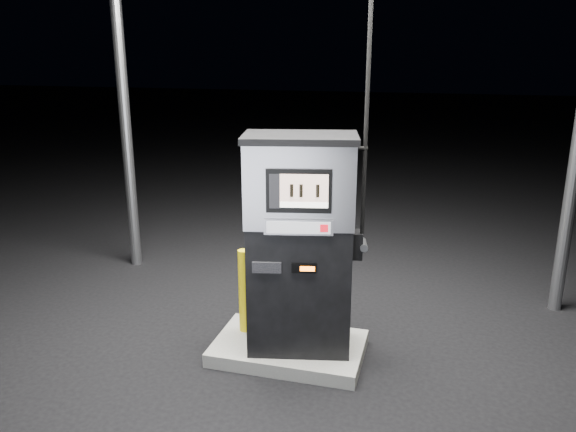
# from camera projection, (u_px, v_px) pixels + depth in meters

# --- Properties ---
(ground) EXTENTS (80.00, 80.00, 0.00)m
(ground) POSITION_uv_depth(u_px,v_px,m) (289.00, 354.00, 6.13)
(ground) COLOR black
(ground) RESTS_ON ground
(pump_island) EXTENTS (1.60, 1.00, 0.15)m
(pump_island) POSITION_uv_depth(u_px,v_px,m) (289.00, 348.00, 6.11)
(pump_island) COLOR slate
(pump_island) RESTS_ON ground
(fuel_dispenser) EXTENTS (1.31, 0.89, 4.70)m
(fuel_dispenser) POSITION_uv_depth(u_px,v_px,m) (300.00, 243.00, 5.69)
(fuel_dispenser) COLOR black
(fuel_dispenser) RESTS_ON pump_island
(bollard_left) EXTENTS (0.14, 0.14, 0.96)m
(bollard_left) POSITION_uv_depth(u_px,v_px,m) (244.00, 291.00, 6.21)
(bollard_left) COLOR yellow
(bollard_left) RESTS_ON pump_island
(bollard_right) EXTENTS (0.13, 0.13, 0.97)m
(bollard_right) POSITION_uv_depth(u_px,v_px,m) (341.00, 304.00, 5.87)
(bollard_right) COLOR yellow
(bollard_right) RESTS_ON pump_island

